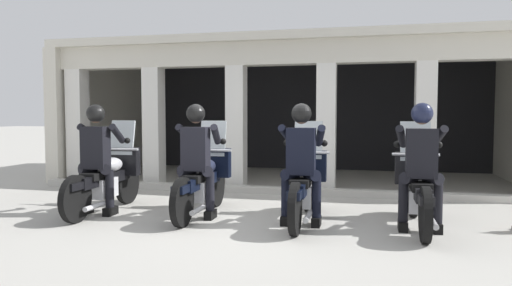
{
  "coord_description": "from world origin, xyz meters",
  "views": [
    {
      "loc": [
        1.55,
        -6.22,
        1.44
      ],
      "look_at": [
        0.0,
        0.39,
        1.03
      ],
      "focal_mm": 33.07,
      "sensor_mm": 36.0,
      "label": 1
    }
  ],
  "objects_px": {
    "police_officer_center_left": "(196,151)",
    "motorcycle_far_right": "(418,188)",
    "motorcycle_center_right": "(304,184)",
    "police_officer_far_right": "(421,156)",
    "motorcycle_far_left": "(108,177)",
    "motorcycle_center_left": "(204,180)",
    "police_officer_center_right": "(301,153)",
    "police_officer_far_left": "(97,150)"
  },
  "relations": [
    {
      "from": "motorcycle_center_right",
      "to": "police_officer_far_right",
      "type": "xyz_separation_m",
      "value": [
        1.47,
        -0.28,
        0.44
      ]
    },
    {
      "from": "motorcycle_center_right",
      "to": "motorcycle_far_right",
      "type": "distance_m",
      "value": 1.47
    },
    {
      "from": "motorcycle_far_left",
      "to": "police_officer_center_right",
      "type": "xyz_separation_m",
      "value": [
        2.94,
        -0.27,
        0.44
      ]
    },
    {
      "from": "motorcycle_center_left",
      "to": "police_officer_center_right",
      "type": "height_order",
      "value": "police_officer_center_right"
    },
    {
      "from": "motorcycle_center_right",
      "to": "police_officer_far_right",
      "type": "relative_size",
      "value": 1.29
    },
    {
      "from": "motorcycle_center_left",
      "to": "motorcycle_center_right",
      "type": "distance_m",
      "value": 1.47
    },
    {
      "from": "motorcycle_center_right",
      "to": "police_officer_center_right",
      "type": "bearing_deg",
      "value": -93.1
    },
    {
      "from": "motorcycle_far_left",
      "to": "motorcycle_center_right",
      "type": "relative_size",
      "value": 1.0
    },
    {
      "from": "motorcycle_far_left",
      "to": "motorcycle_far_right",
      "type": "xyz_separation_m",
      "value": [
        4.41,
        0.02,
        0.0
      ]
    },
    {
      "from": "motorcycle_far_left",
      "to": "police_officer_center_right",
      "type": "height_order",
      "value": "police_officer_center_right"
    },
    {
      "from": "motorcycle_center_right",
      "to": "police_officer_far_right",
      "type": "height_order",
      "value": "police_officer_far_right"
    },
    {
      "from": "motorcycle_center_left",
      "to": "motorcycle_far_right",
      "type": "distance_m",
      "value": 2.94
    },
    {
      "from": "motorcycle_center_left",
      "to": "motorcycle_center_right",
      "type": "bearing_deg",
      "value": -9.05
    },
    {
      "from": "motorcycle_center_left",
      "to": "police_officer_center_right",
      "type": "relative_size",
      "value": 1.29
    },
    {
      "from": "motorcycle_far_right",
      "to": "police_officer_far_right",
      "type": "bearing_deg",
      "value": -97.65
    },
    {
      "from": "police_officer_center_right",
      "to": "motorcycle_center_right",
      "type": "bearing_deg",
      "value": 86.9
    },
    {
      "from": "police_officer_far_right",
      "to": "motorcycle_far_left",
      "type": "bearing_deg",
      "value": 169.2
    },
    {
      "from": "police_officer_far_left",
      "to": "motorcycle_far_right",
      "type": "xyz_separation_m",
      "value": [
        4.41,
        0.3,
        -0.44
      ]
    },
    {
      "from": "motorcycle_center_left",
      "to": "police_officer_far_right",
      "type": "relative_size",
      "value": 1.29
    },
    {
      "from": "police_officer_far_left",
      "to": "police_officer_center_left",
      "type": "height_order",
      "value": "same"
    },
    {
      "from": "police_officer_far_left",
      "to": "motorcycle_far_right",
      "type": "height_order",
      "value": "police_officer_far_left"
    },
    {
      "from": "motorcycle_far_right",
      "to": "motorcycle_far_left",
      "type": "bearing_deg",
      "value": 172.88
    },
    {
      "from": "police_officer_far_left",
      "to": "police_officer_center_left",
      "type": "distance_m",
      "value": 1.47
    },
    {
      "from": "motorcycle_center_right",
      "to": "motorcycle_far_right",
      "type": "height_order",
      "value": "same"
    },
    {
      "from": "police_officer_far_left",
      "to": "police_officer_center_left",
      "type": "bearing_deg",
      "value": 2.22
    },
    {
      "from": "motorcycle_far_left",
      "to": "police_officer_center_left",
      "type": "xyz_separation_m",
      "value": [
        1.47,
        -0.18,
        0.44
      ]
    },
    {
      "from": "motorcycle_far_right",
      "to": "police_officer_center_right",
      "type": "bearing_deg",
      "value": -176.23
    },
    {
      "from": "police_officer_far_right",
      "to": "police_officer_center_left",
      "type": "bearing_deg",
      "value": 170.97
    },
    {
      "from": "motorcycle_center_left",
      "to": "police_officer_center_left",
      "type": "bearing_deg",
      "value": -95.78
    },
    {
      "from": "police_officer_center_left",
      "to": "motorcycle_far_right",
      "type": "bearing_deg",
      "value": -1.64
    },
    {
      "from": "motorcycle_center_right",
      "to": "motorcycle_far_right",
      "type": "relative_size",
      "value": 1.0
    },
    {
      "from": "motorcycle_far_left",
      "to": "motorcycle_far_right",
      "type": "height_order",
      "value": "same"
    },
    {
      "from": "motorcycle_center_right",
      "to": "motorcycle_far_left",
      "type": "bearing_deg",
      "value": 177.43
    },
    {
      "from": "police_officer_far_left",
      "to": "motorcycle_far_right",
      "type": "bearing_deg",
      "value": 2.09
    },
    {
      "from": "motorcycle_far_left",
      "to": "police_officer_center_right",
      "type": "bearing_deg",
      "value": -7.09
    },
    {
      "from": "police_officer_center_left",
      "to": "police_officer_far_right",
      "type": "xyz_separation_m",
      "value": [
        2.94,
        -0.08,
        0.0
      ]
    },
    {
      "from": "police_officer_center_left",
      "to": "motorcycle_far_right",
      "type": "relative_size",
      "value": 0.78
    },
    {
      "from": "motorcycle_center_right",
      "to": "police_officer_far_right",
      "type": "distance_m",
      "value": 1.56
    },
    {
      "from": "police_officer_far_left",
      "to": "police_officer_center_right",
      "type": "bearing_deg",
      "value": -1.58
    },
    {
      "from": "motorcycle_far_left",
      "to": "police_officer_far_right",
      "type": "height_order",
      "value": "police_officer_far_right"
    },
    {
      "from": "motorcycle_center_left",
      "to": "motorcycle_center_right",
      "type": "height_order",
      "value": "same"
    },
    {
      "from": "police_officer_far_left",
      "to": "motorcycle_center_left",
      "type": "xyz_separation_m",
      "value": [
        1.47,
        0.39,
        -0.44
      ]
    }
  ]
}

